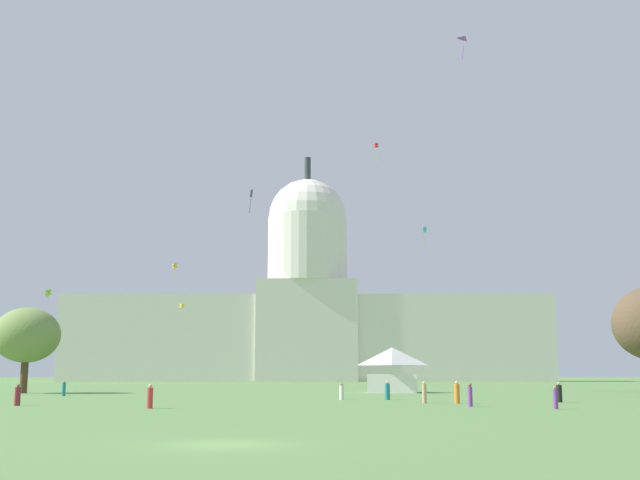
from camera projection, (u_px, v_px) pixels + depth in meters
The scene contains 21 objects.
ground_plane at pixel (226, 445), 26.88m from camera, with size 800.00×800.00×0.00m, color #567F42.
capitol_building at pixel (308, 314), 220.11m from camera, with size 134.50×22.52×64.14m.
event_tent at pixel (393, 369), 95.96m from camera, with size 6.89×6.81×5.48m.
tree_west_near at pixel (28, 335), 94.13m from camera, with size 9.23×8.11×10.19m.
person_purple_aisle_center at pixel (471, 395), 56.79m from camera, with size 0.33×0.33×1.69m.
person_purple_back_center at pixel (556, 398), 53.00m from camera, with size 0.42×0.42×1.53m.
person_teal_lawn_far_right at pixel (388, 391), 71.19m from camera, with size 0.56×0.56×1.71m.
person_orange_back_left at pixel (458, 393), 62.19m from camera, with size 0.59×0.59×1.77m.
person_white_lawn_far_left at pixel (343, 392), 71.23m from camera, with size 0.58×0.58×1.49m.
person_teal_near_tree_west at pixel (65, 389), 82.79m from camera, with size 0.46×0.46×1.63m.
person_tan_mid_center at pixel (425, 393), 63.09m from camera, with size 0.47×0.47×1.74m.
person_maroon_near_tree_east at pixel (19, 396), 58.38m from camera, with size 0.61×0.61×1.60m.
person_black_mid_left at pixel (560, 393), 65.01m from camera, with size 0.56×0.56×1.63m.
person_red_edge_west at pixel (151, 397), 53.89m from camera, with size 0.56×0.56×1.67m.
kite_yellow_low at pixel (183, 306), 180.15m from camera, with size 1.08×1.07×2.50m.
kite_violet_high at pixel (466, 40), 107.94m from camera, with size 1.76×1.58×2.97m.
kite_cyan_mid at pixel (426, 232), 174.65m from camera, with size 0.83×0.50×4.67m.
kite_black_high at pixel (252, 196), 145.25m from camera, with size 0.68×0.49×4.44m.
kite_gold_mid at pixel (176, 266), 201.42m from camera, with size 1.34×1.36×3.83m.
kite_lime_low at pixel (49, 293), 123.94m from camera, with size 0.96×0.89×2.29m.
kite_red_high at pixel (377, 146), 165.21m from camera, with size 0.97×0.97×4.04m.
Camera 1 is at (3.28, -27.68, 2.45)m, focal length 43.95 mm.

